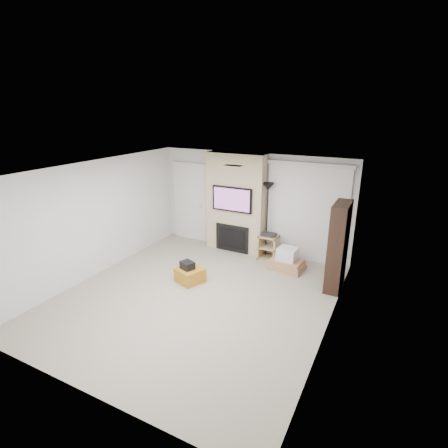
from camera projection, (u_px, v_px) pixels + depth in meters
The scene contains 16 objects.
floor at pixel (196, 296), 6.89m from camera, with size 5.00×5.50×0.00m, color #A19785.
ceiling at pixel (193, 170), 6.09m from camera, with size 5.00×5.50×0.00m, color white.
wall_back at pixel (252, 203), 8.81m from camera, with size 5.00×2.50×0.00m, color silver.
wall_front at pixel (74, 310), 4.16m from camera, with size 5.00×2.50×0.00m, color silver.
wall_left at pixel (96, 219), 7.56m from camera, with size 5.50×2.50×0.00m, color silver.
wall_right at pixel (332, 263), 5.41m from camera, with size 5.50×2.50×0.00m, color silver.
hvac_vent at pixel (233, 166), 6.59m from camera, with size 0.35×0.18×0.01m, color silver.
ottoman at pixel (190, 275), 7.44m from camera, with size 0.50×0.50×0.30m, color #AE741E.
black_bag at pixel (187, 265), 7.36m from camera, with size 0.28×0.22×0.16m, color black.
fireplace_wall at pixel (236, 204), 8.78m from camera, with size 1.50×0.47×2.50m.
entry_door at pixel (191, 202), 9.61m from camera, with size 1.02×0.11×2.14m.
vertical_blinds at pixel (306, 209), 8.15m from camera, with size 1.98×0.10×2.37m.
floor_lamp at pixel (268, 199), 8.29m from camera, with size 0.28×0.28×1.86m.
av_stand at pixel (268, 245), 8.50m from camera, with size 0.45×0.38×0.66m.
box_stack at pixel (287, 261), 8.00m from camera, with size 0.82×0.65×0.51m.
bookshelf at pixel (338, 247), 6.97m from camera, with size 0.30×0.80×1.80m.
Camera 1 is at (3.24, -5.16, 3.56)m, focal length 28.00 mm.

